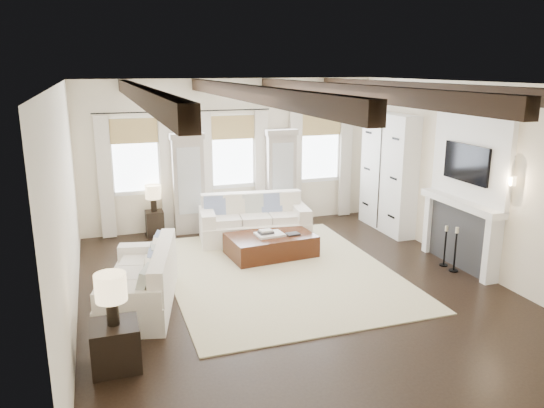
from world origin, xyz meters
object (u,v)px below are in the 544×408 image
object	(u,v)px
sofa_left	(144,283)
side_table_front	(115,346)
sofa_back	(254,222)
ottoman	(271,245)
side_table_back	(155,223)

from	to	relation	value
sofa_left	side_table_front	bearing A→B (deg)	-106.88
side_table_front	sofa_left	bearing A→B (deg)	73.12
sofa_back	ottoman	size ratio (longest dim) A/B	1.45
sofa_left	ottoman	xyz separation A→B (m)	(2.45, 1.43, -0.16)
sofa_back	side_table_front	size ratio (longest dim) A/B	4.12
sofa_left	side_table_back	size ratio (longest dim) A/B	4.15
side_table_back	ottoman	bearing A→B (deg)	-45.17
sofa_back	ottoman	xyz separation A→B (m)	(0.02, -1.01, -0.17)
ottoman	side_table_back	xyz separation A→B (m)	(-1.91, 1.92, 0.06)
sofa_left	side_table_back	xyz separation A→B (m)	(0.54, 3.35, -0.10)
sofa_back	side_table_back	world-z (taller)	sofa_back
sofa_left	side_table_front	size ratio (longest dim) A/B	4.03
side_table_front	side_table_back	bearing A→B (deg)	78.31
sofa_back	ottoman	world-z (taller)	sofa_back
side_table_back	side_table_front	bearing A→B (deg)	-101.69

